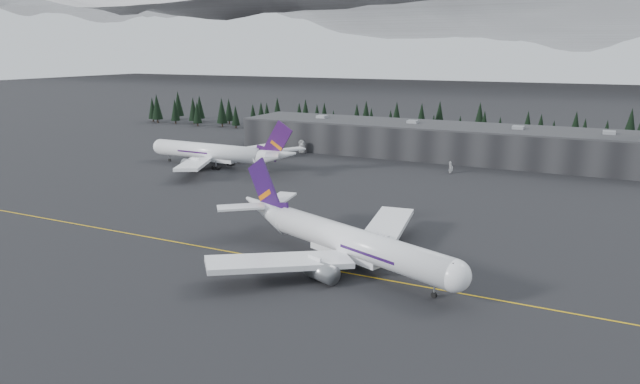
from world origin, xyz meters
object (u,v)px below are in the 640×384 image
at_px(terminal, 437,140).
at_px(jet_main, 338,238).
at_px(jet_parked, 220,153).
at_px(gse_vehicle_a, 302,152).
at_px(gse_vehicle_b, 451,171).

xyz_separation_m(terminal, jet_main, (12.42, -122.40, -1.29)).
relative_size(jet_main, jet_parked, 0.94).
xyz_separation_m(jet_parked, gse_vehicle_a, (13.49, 37.30, -4.37)).
distance_m(jet_main, gse_vehicle_a, 122.46).
distance_m(terminal, jet_main, 123.04).
bearing_deg(jet_parked, gse_vehicle_b, -160.37).
distance_m(terminal, jet_parked, 84.27).
distance_m(terminal, gse_vehicle_a, 53.76).
distance_m(jet_parked, gse_vehicle_a, 39.91).
xyz_separation_m(jet_parked, gse_vehicle_b, (76.78, 25.49, -4.45)).
xyz_separation_m(terminal, gse_vehicle_a, (-50.55, -17.45, -5.53)).
bearing_deg(gse_vehicle_a, gse_vehicle_b, -0.66).
relative_size(jet_parked, gse_vehicle_a, 11.25).
distance_m(jet_main, jet_parked, 102.08).
bearing_deg(gse_vehicle_b, jet_main, -15.81).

